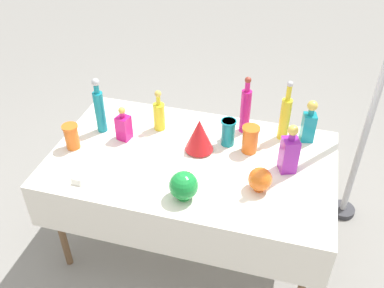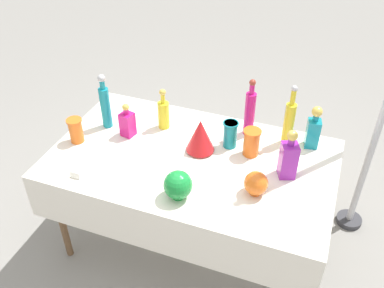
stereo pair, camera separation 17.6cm
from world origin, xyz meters
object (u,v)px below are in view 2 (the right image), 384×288
at_px(slender_vase_1, 251,142).
at_px(tall_bottle_0, 289,121).
at_px(round_bowl_1, 178,185).
at_px(tall_bottle_1, 250,111).
at_px(fluted_vase_0, 200,135).
at_px(cardboard_box_behind_left, 284,159).
at_px(round_bowl_0, 256,183).
at_px(slender_vase_2, 76,130).
at_px(square_decanter_1, 289,157).
at_px(slender_vase_0, 230,134).
at_px(square_decanter_2, 314,129).
at_px(tall_bottle_3, 105,104).
at_px(tall_bottle_2, 163,113).
at_px(square_decanter_0, 127,123).

bearing_deg(slender_vase_1, tall_bottle_0, 46.86).
bearing_deg(round_bowl_1, tall_bottle_1, 73.87).
distance_m(fluted_vase_0, cardboard_box_behind_left, 1.23).
height_order(slender_vase_1, round_bowl_0, slender_vase_1).
height_order(tall_bottle_0, slender_vase_2, tall_bottle_0).
bearing_deg(tall_bottle_0, square_decanter_1, -79.42).
bearing_deg(round_bowl_1, cardboard_box_behind_left, 72.81).
xyz_separation_m(tall_bottle_1, slender_vase_0, (-0.07, -0.17, -0.07)).
bearing_deg(square_decanter_2, round_bowl_1, -130.44).
xyz_separation_m(fluted_vase_0, cardboard_box_behind_left, (0.43, 0.89, -0.74)).
distance_m(slender_vase_0, slender_vase_2, 0.95).
bearing_deg(fluted_vase_0, tall_bottle_3, 176.85).
relative_size(tall_bottle_0, tall_bottle_2, 1.43).
xyz_separation_m(slender_vase_0, round_bowl_0, (0.25, -0.36, -0.02)).
xyz_separation_m(round_bowl_1, cardboard_box_behind_left, (0.40, 1.31, -0.71)).
bearing_deg(tall_bottle_0, slender_vase_0, -153.98).
bearing_deg(round_bowl_0, square_decanter_0, 164.70).
height_order(tall_bottle_0, tall_bottle_2, tall_bottle_0).
distance_m(tall_bottle_1, slender_vase_0, 0.20).
relative_size(square_decanter_1, slender_vase_2, 1.92).
distance_m(tall_bottle_0, square_decanter_0, 1.00).
xyz_separation_m(square_decanter_1, slender_vase_0, (-0.38, 0.15, -0.04)).
distance_m(tall_bottle_2, round_bowl_0, 0.82).
relative_size(tall_bottle_1, cardboard_box_behind_left, 0.75).
bearing_deg(square_decanter_1, square_decanter_0, 177.94).
bearing_deg(round_bowl_0, tall_bottle_1, 108.49).
xyz_separation_m(slender_vase_2, cardboard_box_behind_left, (1.18, 1.06, -0.72)).
bearing_deg(slender_vase_1, slender_vase_2, -166.55).
bearing_deg(slender_vase_0, tall_bottle_2, 174.30).
bearing_deg(round_bowl_0, tall_bottle_3, 164.90).
distance_m(fluted_vase_0, round_bowl_0, 0.48).
bearing_deg(tall_bottle_3, fluted_vase_0, -3.15).
bearing_deg(round_bowl_1, tall_bottle_0, 56.68).
bearing_deg(tall_bottle_1, cardboard_box_behind_left, 71.61).
relative_size(square_decanter_0, round_bowl_1, 1.41).
xyz_separation_m(tall_bottle_0, round_bowl_0, (-0.07, -0.51, -0.09)).
distance_m(tall_bottle_3, slender_vase_1, 0.96).
xyz_separation_m(slender_vase_2, round_bowl_0, (1.16, -0.07, -0.01)).
bearing_deg(cardboard_box_behind_left, slender_vase_0, -109.42).
relative_size(tall_bottle_0, cardboard_box_behind_left, 0.78).
height_order(square_decanter_0, fluted_vase_0, square_decanter_0).
bearing_deg(square_decanter_2, tall_bottle_2, -172.15).
distance_m(tall_bottle_1, fluted_vase_0, 0.36).
bearing_deg(cardboard_box_behind_left, slender_vase_2, -137.97).
height_order(tall_bottle_2, round_bowl_0, tall_bottle_2).
bearing_deg(square_decanter_0, round_bowl_1, -38.98).
xyz_separation_m(tall_bottle_0, fluted_vase_0, (-0.47, -0.26, -0.05)).
bearing_deg(round_bowl_1, slender_vase_0, 76.20).
xyz_separation_m(tall_bottle_3, slender_vase_0, (0.81, 0.07, -0.07)).
bearing_deg(tall_bottle_0, slender_vase_1, -133.14).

